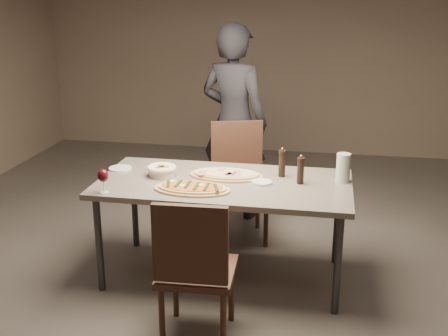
% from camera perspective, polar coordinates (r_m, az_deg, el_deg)
% --- Properties ---
extents(room, '(7.00, 7.00, 7.00)m').
position_cam_1_polar(room, '(3.84, 0.00, 7.84)').
color(room, '#5B544E').
rests_on(room, ground).
extents(dining_table, '(1.80, 0.90, 0.75)m').
position_cam_1_polar(dining_table, '(4.02, 0.00, -2.13)').
color(dining_table, '#6F655B').
rests_on(dining_table, ground).
extents(zucchini_pizza, '(0.53, 0.29, 0.05)m').
position_cam_1_polar(zucchini_pizza, '(3.83, -3.26, -2.05)').
color(zucchini_pizza, tan).
rests_on(zucchini_pizza, dining_table).
extents(ham_pizza, '(0.54, 0.30, 0.04)m').
position_cam_1_polar(ham_pizza, '(4.10, 0.22, -0.66)').
color(ham_pizza, tan).
rests_on(ham_pizza, dining_table).
extents(bread_basket, '(0.22, 0.22, 0.08)m').
position_cam_1_polar(bread_basket, '(4.13, -6.35, -0.19)').
color(bread_basket, '#F0E1C2').
rests_on(bread_basket, dining_table).
extents(oil_dish, '(0.14, 0.14, 0.02)m').
position_cam_1_polar(oil_dish, '(3.97, 3.87, -1.45)').
color(oil_dish, white).
rests_on(oil_dish, dining_table).
extents(pepper_mill_left, '(0.05, 0.05, 0.21)m').
position_cam_1_polar(pepper_mill_left, '(3.96, 7.79, -0.22)').
color(pepper_mill_left, black).
rests_on(pepper_mill_left, dining_table).
extents(pepper_mill_right, '(0.06, 0.06, 0.22)m').
position_cam_1_polar(pepper_mill_right, '(4.10, 5.91, 0.52)').
color(pepper_mill_right, black).
rests_on(pepper_mill_right, dining_table).
extents(carafe, '(0.10, 0.10, 0.21)m').
position_cam_1_polar(carafe, '(4.06, 12.01, 0.02)').
color(carafe, silver).
rests_on(carafe, dining_table).
extents(wine_glass, '(0.07, 0.07, 0.17)m').
position_cam_1_polar(wine_glass, '(3.83, -12.19, -0.83)').
color(wine_glass, silver).
rests_on(wine_glass, dining_table).
extents(side_plate, '(0.17, 0.17, 0.01)m').
position_cam_1_polar(side_plate, '(4.35, -10.48, -0.03)').
color(side_plate, white).
rests_on(side_plate, dining_table).
extents(chair_near, '(0.47, 0.47, 0.94)m').
position_cam_1_polar(chair_near, '(3.32, -3.01, -9.76)').
color(chair_near, '#40261B').
rests_on(chair_near, ground).
extents(chair_far, '(0.59, 0.59, 0.99)m').
position_cam_1_polar(chair_far, '(4.79, 1.48, -0.61)').
color(chair_far, '#40261B').
rests_on(chair_far, ground).
extents(diner, '(0.76, 0.62, 1.79)m').
position_cam_1_polar(diner, '(5.16, 1.02, 4.71)').
color(diner, black).
rests_on(diner, ground).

